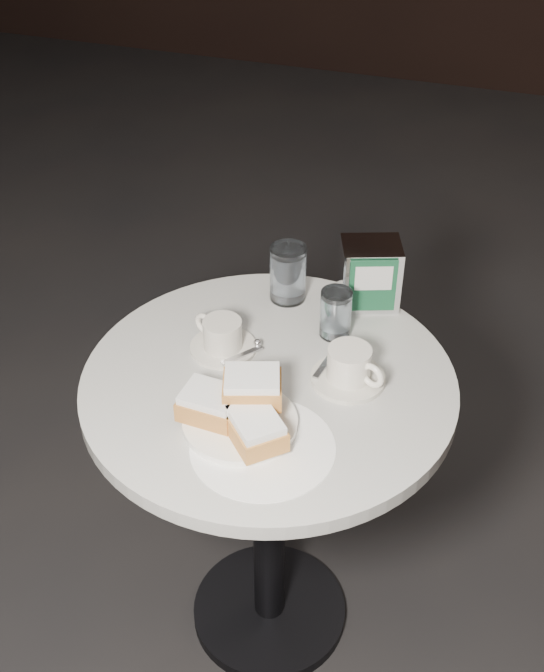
{
  "coord_description": "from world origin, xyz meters",
  "views": [
    {
      "loc": [
        0.37,
        -1.12,
        1.77
      ],
      "look_at": [
        0.0,
        0.02,
        0.83
      ],
      "focal_mm": 45.0,
      "sensor_mm": 36.0,
      "label": 1
    }
  ],
  "objects_px": {
    "water_glass_left": "(288,274)",
    "cafe_table": "(269,453)",
    "napkin_dispenser": "(370,274)",
    "beignet_plate": "(239,412)",
    "coffee_cup_right": "(350,368)",
    "coffee_cup_left": "(222,337)",
    "water_glass_right": "(336,314)"
  },
  "relations": [
    {
      "from": "water_glass_left",
      "to": "cafe_table",
      "type": "bearing_deg",
      "value": -80.49
    },
    {
      "from": "water_glass_left",
      "to": "napkin_dispenser",
      "type": "height_order",
      "value": "napkin_dispenser"
    },
    {
      "from": "beignet_plate",
      "to": "water_glass_left",
      "type": "distance_m",
      "value": 0.4
    },
    {
      "from": "beignet_plate",
      "to": "coffee_cup_right",
      "type": "bearing_deg",
      "value": 49.89
    },
    {
      "from": "coffee_cup_left",
      "to": "water_glass_left",
      "type": "relative_size",
      "value": 1.38
    },
    {
      "from": "cafe_table",
      "to": "water_glass_right",
      "type": "distance_m",
      "value": 0.31
    },
    {
      "from": "beignet_plate",
      "to": "coffee_cup_left",
      "type": "distance_m",
      "value": 0.22
    },
    {
      "from": "coffee_cup_left",
      "to": "napkin_dispenser",
      "type": "xyz_separation_m",
      "value": [
        0.23,
        0.24,
        0.04
      ]
    },
    {
      "from": "coffee_cup_left",
      "to": "coffee_cup_right",
      "type": "xyz_separation_m",
      "value": [
        0.25,
        -0.02,
        0.0
      ]
    },
    {
      "from": "beignet_plate",
      "to": "coffee_cup_right",
      "type": "height_order",
      "value": "beignet_plate"
    },
    {
      "from": "coffee_cup_right",
      "to": "water_glass_right",
      "type": "xyz_separation_m",
      "value": [
        -0.06,
        0.13,
        0.02
      ]
    },
    {
      "from": "cafe_table",
      "to": "water_glass_right",
      "type": "xyz_separation_m",
      "value": [
        0.08,
        0.17,
        0.25
      ]
    },
    {
      "from": "beignet_plate",
      "to": "water_glass_right",
      "type": "bearing_deg",
      "value": 73.87
    },
    {
      "from": "cafe_table",
      "to": "coffee_cup_left",
      "type": "xyz_separation_m",
      "value": [
        -0.11,
        0.06,
        0.23
      ]
    },
    {
      "from": "beignet_plate",
      "to": "water_glass_left",
      "type": "relative_size",
      "value": 2.14
    },
    {
      "from": "water_glass_right",
      "to": "cafe_table",
      "type": "bearing_deg",
      "value": -115.7
    },
    {
      "from": "cafe_table",
      "to": "coffee_cup_right",
      "type": "height_order",
      "value": "coffee_cup_right"
    },
    {
      "from": "cafe_table",
      "to": "coffee_cup_left",
      "type": "distance_m",
      "value": 0.26
    },
    {
      "from": "cafe_table",
      "to": "napkin_dispenser",
      "type": "xyz_separation_m",
      "value": [
        0.12,
        0.3,
        0.27
      ]
    },
    {
      "from": "coffee_cup_left",
      "to": "coffee_cup_right",
      "type": "distance_m",
      "value": 0.25
    },
    {
      "from": "cafe_table",
      "to": "beignet_plate",
      "type": "distance_m",
      "value": 0.27
    },
    {
      "from": "beignet_plate",
      "to": "coffee_cup_right",
      "type": "relative_size",
      "value": 1.43
    },
    {
      "from": "cafe_table",
      "to": "water_glass_left",
      "type": "height_order",
      "value": "water_glass_left"
    },
    {
      "from": "water_glass_right",
      "to": "napkin_dispenser",
      "type": "height_order",
      "value": "napkin_dispenser"
    },
    {
      "from": "water_glass_right",
      "to": "coffee_cup_right",
      "type": "bearing_deg",
      "value": -64.81
    },
    {
      "from": "cafe_table",
      "to": "coffee_cup_left",
      "type": "bearing_deg",
      "value": 153.63
    },
    {
      "from": "napkin_dispenser",
      "to": "coffee_cup_right",
      "type": "bearing_deg",
      "value": -104.2
    },
    {
      "from": "beignet_plate",
      "to": "water_glass_right",
      "type": "relative_size",
      "value": 2.62
    },
    {
      "from": "beignet_plate",
      "to": "napkin_dispenser",
      "type": "relative_size",
      "value": 1.83
    },
    {
      "from": "water_glass_left",
      "to": "coffee_cup_right",
      "type": "bearing_deg",
      "value": -49.7
    },
    {
      "from": "cafe_table",
      "to": "napkin_dispenser",
      "type": "height_order",
      "value": "napkin_dispenser"
    },
    {
      "from": "coffee_cup_left",
      "to": "coffee_cup_right",
      "type": "bearing_deg",
      "value": 19.34
    }
  ]
}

